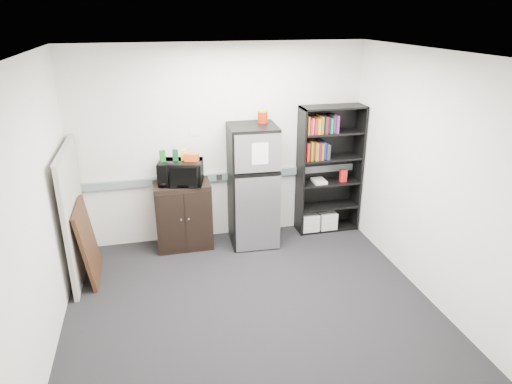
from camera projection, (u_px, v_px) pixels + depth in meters
floor at (250, 301)px, 5.16m from camera, size 4.00×4.00×0.00m
wall_back at (221, 145)px, 6.24m from camera, size 4.00×0.02×2.70m
wall_right at (424, 175)px, 5.09m from camera, size 0.02×3.50×2.70m
wall_left at (39, 208)px, 4.23m from camera, size 0.02×3.50×2.70m
ceiling at (248, 53)px, 4.16m from camera, size 4.00×3.50×0.02m
electrical_raceway at (222, 176)px, 6.38m from camera, size 3.92×0.05×0.10m
wall_note at (195, 132)px, 6.09m from camera, size 0.14×0.00×0.10m
bookshelf at (328, 167)px, 6.54m from camera, size 0.90×0.34×1.85m
cubicle_partition at (74, 213)px, 5.42m from camera, size 0.06×1.30×1.62m
cabinet at (183, 215)px, 6.22m from camera, size 0.74×0.49×0.93m
microwave at (181, 173)px, 5.97m from camera, size 0.63×0.50×0.31m
snack_box_a at (163, 156)px, 5.87m from camera, size 0.08×0.06×0.15m
snack_box_b at (175, 155)px, 5.91m from camera, size 0.07×0.05×0.15m
snack_box_c at (184, 155)px, 5.93m from camera, size 0.08×0.06×0.14m
snack_bag at (192, 157)px, 5.91m from camera, size 0.20×0.15×0.10m
refrigerator at (253, 186)px, 6.21m from camera, size 0.66×0.68×1.67m
coffee_can at (263, 116)px, 6.02m from camera, size 0.14×0.14×0.19m
framed_poster at (88, 242)px, 5.45m from camera, size 0.17×0.75×0.96m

